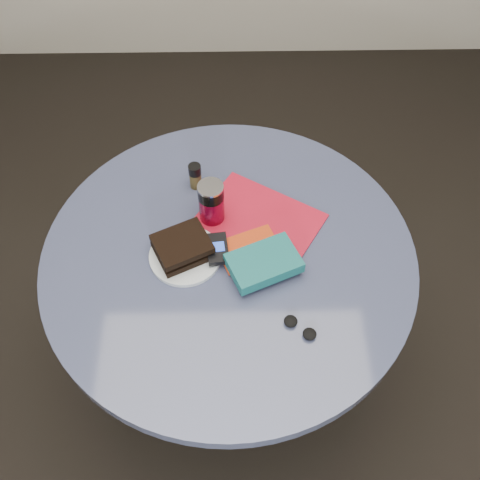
{
  "coord_description": "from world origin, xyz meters",
  "views": [
    {
      "loc": [
        0.02,
        -0.82,
        1.92
      ],
      "look_at": [
        0.03,
        0.0,
        0.8
      ],
      "focal_mm": 40.0,
      "sensor_mm": 36.0,
      "label": 1
    }
  ],
  "objects_px": {
    "table": "(230,283)",
    "headphones": "(300,328)",
    "plate": "(185,256)",
    "novel": "(264,263)",
    "red_book": "(249,249)",
    "magazine": "(259,221)",
    "pepper_grinder": "(195,176)",
    "sandwich": "(183,247)",
    "soda_can": "(211,203)",
    "mp3_player": "(217,249)"
  },
  "relations": [
    {
      "from": "novel",
      "to": "mp3_player",
      "type": "distance_m",
      "value": 0.13
    },
    {
      "from": "table",
      "to": "sandwich",
      "type": "xyz_separation_m",
      "value": [
        -0.12,
        -0.01,
        0.2
      ]
    },
    {
      "from": "novel",
      "to": "plate",
      "type": "bearing_deg",
      "value": 143.66
    },
    {
      "from": "table",
      "to": "magazine",
      "type": "bearing_deg",
      "value": 50.12
    },
    {
      "from": "plate",
      "to": "headphones",
      "type": "xyz_separation_m",
      "value": [
        0.29,
        -0.22,
        0.0
      ]
    },
    {
      "from": "plate",
      "to": "sandwich",
      "type": "distance_m",
      "value": 0.03
    },
    {
      "from": "soda_can",
      "to": "headphones",
      "type": "height_order",
      "value": "soda_can"
    },
    {
      "from": "novel",
      "to": "sandwich",
      "type": "bearing_deg",
      "value": 142.38
    },
    {
      "from": "sandwich",
      "to": "magazine",
      "type": "xyz_separation_m",
      "value": [
        0.2,
        0.11,
        -0.03
      ]
    },
    {
      "from": "table",
      "to": "red_book",
      "type": "bearing_deg",
      "value": -3.01
    },
    {
      "from": "headphones",
      "to": "pepper_grinder",
      "type": "bearing_deg",
      "value": 119.42
    },
    {
      "from": "sandwich",
      "to": "red_book",
      "type": "relative_size",
      "value": 1.1
    },
    {
      "from": "table",
      "to": "soda_can",
      "type": "height_order",
      "value": "soda_can"
    },
    {
      "from": "soda_can",
      "to": "pepper_grinder",
      "type": "distance_m",
      "value": 0.13
    },
    {
      "from": "plate",
      "to": "soda_can",
      "type": "height_order",
      "value": "soda_can"
    },
    {
      "from": "sandwich",
      "to": "novel",
      "type": "bearing_deg",
      "value": -14.31
    },
    {
      "from": "sandwich",
      "to": "magazine",
      "type": "relative_size",
      "value": 0.55
    },
    {
      "from": "pepper_grinder",
      "to": "red_book",
      "type": "bearing_deg",
      "value": -58.17
    },
    {
      "from": "pepper_grinder",
      "to": "table",
      "type": "bearing_deg",
      "value": -68.18
    },
    {
      "from": "red_book",
      "to": "headphones",
      "type": "bearing_deg",
      "value": -85.02
    },
    {
      "from": "table",
      "to": "plate",
      "type": "relative_size",
      "value": 5.23
    },
    {
      "from": "table",
      "to": "red_book",
      "type": "height_order",
      "value": "red_book"
    },
    {
      "from": "magazine",
      "to": "soda_can",
      "type": "bearing_deg",
      "value": -154.45
    },
    {
      "from": "pepper_grinder",
      "to": "mp3_player",
      "type": "relative_size",
      "value": 0.82
    },
    {
      "from": "soda_can",
      "to": "headphones",
      "type": "relative_size",
      "value": 1.46
    },
    {
      "from": "plate",
      "to": "magazine",
      "type": "height_order",
      "value": "plate"
    },
    {
      "from": "plate",
      "to": "novel",
      "type": "height_order",
      "value": "novel"
    },
    {
      "from": "headphones",
      "to": "magazine",
      "type": "bearing_deg",
      "value": 104.62
    },
    {
      "from": "plate",
      "to": "soda_can",
      "type": "bearing_deg",
      "value": 62.0
    },
    {
      "from": "magazine",
      "to": "table",
      "type": "bearing_deg",
      "value": -97.83
    },
    {
      "from": "plate",
      "to": "red_book",
      "type": "bearing_deg",
      "value": 4.54
    },
    {
      "from": "pepper_grinder",
      "to": "magazine",
      "type": "height_order",
      "value": "pepper_grinder"
    },
    {
      "from": "novel",
      "to": "headphones",
      "type": "bearing_deg",
      "value": -87.95
    },
    {
      "from": "sandwich",
      "to": "magazine",
      "type": "distance_m",
      "value": 0.23
    },
    {
      "from": "magazine",
      "to": "headphones",
      "type": "relative_size",
      "value": 3.54
    },
    {
      "from": "pepper_grinder",
      "to": "magazine",
      "type": "bearing_deg",
      "value": -37.42
    },
    {
      "from": "soda_can",
      "to": "red_book",
      "type": "height_order",
      "value": "soda_can"
    },
    {
      "from": "pepper_grinder",
      "to": "novel",
      "type": "bearing_deg",
      "value": -58.4
    },
    {
      "from": "table",
      "to": "plate",
      "type": "bearing_deg",
      "value": -171.96
    },
    {
      "from": "plate",
      "to": "magazine",
      "type": "bearing_deg",
      "value": 30.35
    },
    {
      "from": "table",
      "to": "mp3_player",
      "type": "xyz_separation_m",
      "value": [
        -0.03,
        -0.01,
        0.19
      ]
    },
    {
      "from": "sandwich",
      "to": "soda_can",
      "type": "distance_m",
      "value": 0.15
    },
    {
      "from": "plate",
      "to": "mp3_player",
      "type": "bearing_deg",
      "value": 4.08
    },
    {
      "from": "red_book",
      "to": "mp3_player",
      "type": "xyz_separation_m",
      "value": [
        -0.08,
        -0.01,
        0.01
      ]
    },
    {
      "from": "plate",
      "to": "headphones",
      "type": "relative_size",
      "value": 2.13
    },
    {
      "from": "table",
      "to": "headphones",
      "type": "xyz_separation_m",
      "value": [
        0.17,
        -0.23,
        0.17
      ]
    },
    {
      "from": "plate",
      "to": "novel",
      "type": "bearing_deg",
      "value": -13.03
    },
    {
      "from": "magazine",
      "to": "headphones",
      "type": "xyz_separation_m",
      "value": [
        0.09,
        -0.33,
        0.01
      ]
    },
    {
      "from": "table",
      "to": "headphones",
      "type": "height_order",
      "value": "headphones"
    },
    {
      "from": "plate",
      "to": "sandwich",
      "type": "relative_size",
      "value": 1.1
    }
  ]
}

